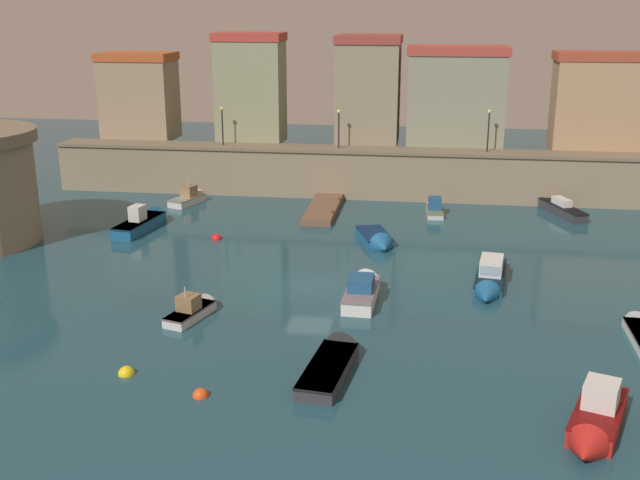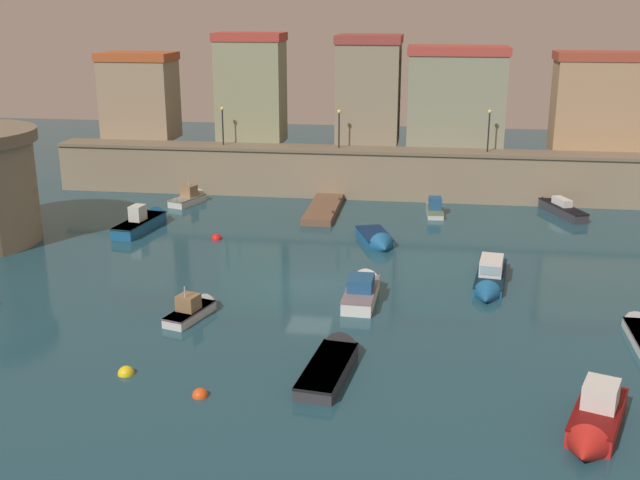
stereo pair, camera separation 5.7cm
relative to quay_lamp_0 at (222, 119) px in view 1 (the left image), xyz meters
The scene contains 20 objects.
ground_plane 25.12m from the quay_lamp_0, 63.62° to the right, with size 122.54×122.54×0.00m, color #1E4756.
quay_wall 11.60m from the quay_lamp_0, ahead, with size 50.12×3.06×4.09m.
old_town_backdrop 13.43m from the quay_lamp_0, 15.79° to the left, with size 47.57×5.67×9.36m.
pier_dock 12.40m from the quay_lamp_0, 30.58° to the right, with size 2.23×8.30×0.70m.
quay_lamp_0 is the anchor object (origin of this frame).
quay_lamp_1 9.87m from the quay_lamp_0, ahead, with size 0.32×0.32×3.16m.
quay_lamp_2 21.98m from the quay_lamp_0, ahead, with size 0.32×0.32×3.39m.
moored_boat_1 7.27m from the quay_lamp_0, 112.63° to the right, with size 2.70×4.45×2.30m.
moored_boat_2 29.96m from the quay_lamp_0, 44.23° to the right, with size 2.45×7.11×1.89m.
moored_boat_3 43.68m from the quay_lamp_0, 56.52° to the right, with size 3.36×5.69×2.15m.
moored_boat_4 28.18m from the quay_lamp_0, 78.21° to the right, with size 2.26×4.34×2.16m.
moored_boat_5 27.63m from the quay_lamp_0, 58.78° to the right, with size 1.77×5.84×1.83m.
moored_boat_6 20.40m from the quay_lamp_0, 43.46° to the right, with size 3.20×5.23×1.68m.
moored_boat_8 28.15m from the quay_lamp_0, ahead, with size 3.54×6.77×1.46m.
moored_boat_9 35.00m from the quay_lamp_0, 66.96° to the right, with size 2.38×6.51×1.56m.
moored_boat_10 13.27m from the quay_lamp_0, 103.67° to the right, with size 2.43×6.85×2.22m.
moored_boat_11 19.34m from the quay_lamp_0, 13.81° to the right, with size 1.39×4.47×1.70m.
mooring_buoy_0 15.36m from the quay_lamp_0, 77.45° to the right, with size 0.74×0.74×0.74m, color red.
mooring_buoy_1 34.76m from the quay_lamp_0, 82.28° to the right, with size 0.73×0.73×0.73m, color yellow.
mooring_buoy_2 36.85m from the quay_lamp_0, 76.66° to the right, with size 0.68×0.68×0.68m, color #EA4C19.
Camera 1 is at (6.47, -40.93, 15.47)m, focal length 43.08 mm.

